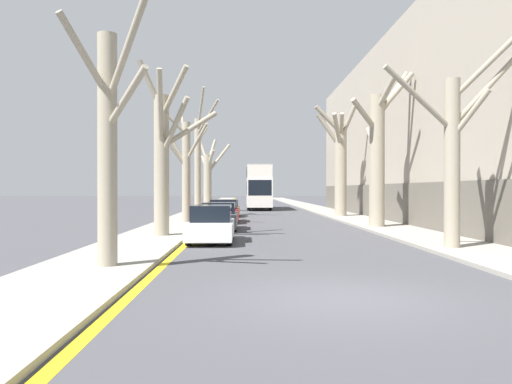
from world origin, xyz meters
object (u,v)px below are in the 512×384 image
street_tree_left_3 (199,160)px  street_tree_left_2 (185,165)px  street_tree_right_2 (340,163)px  parked_car_0 (211,225)px  street_tree_left_1 (164,154)px  parked_car_1 (219,217)px  double_decker_bus (258,185)px  street_tree_right_1 (378,152)px  street_tree_left_0 (108,141)px  street_tree_right_0 (455,149)px  parked_car_2 (224,211)px  parked_car_3 (227,208)px  street_tree_left_4 (208,177)px

street_tree_left_3 → street_tree_left_2: bearing=-90.4°
street_tree_right_2 → parked_car_0: 19.28m
street_tree_left_1 → parked_car_1: (2.12, 4.32, -2.88)m
double_decker_bus → parked_car_1: double_decker_bus is taller
street_tree_right_1 → street_tree_left_0: bearing=-128.1°
street_tree_right_0 → street_tree_right_2: bearing=89.9°
street_tree_left_2 → parked_car_2: bearing=32.9°
street_tree_left_1 → parked_car_3: bearing=82.9°
street_tree_right_1 → parked_car_0: size_ratio=2.06×
street_tree_right_0 → parked_car_1: 12.55m
parked_car_3 → street_tree_left_1: bearing=-97.1°
street_tree_left_3 → street_tree_right_0: size_ratio=1.31×
street_tree_right_1 → parked_car_2: street_tree_right_1 is taller
parked_car_2 → street_tree_right_0: bearing=-60.9°
parked_car_2 → parked_car_3: 6.68m
street_tree_left_4 → street_tree_left_0: bearing=-90.1°
parked_car_3 → double_decker_bus: bearing=78.9°
street_tree_left_2 → parked_car_1: bearing=-63.1°
street_tree_left_4 → street_tree_right_0: (10.39, -30.00, 0.17)m
street_tree_left_1 → parked_car_1: 5.61m
street_tree_left_0 → double_decker_bus: size_ratio=0.63×
street_tree_right_1 → street_tree_right_2: size_ratio=1.02×
double_decker_bus → parked_car_1: (-2.75, -26.62, -1.88)m
street_tree_left_0 → street_tree_left_4: (0.06, 33.79, -0.04)m
street_tree_left_3 → double_decker_bus: street_tree_left_3 is taller
street_tree_left_3 → street_tree_right_1: size_ratio=1.13×
street_tree_left_1 → street_tree_left_3: bearing=90.3°
street_tree_left_4 → parked_car_2: bearing=-82.1°
street_tree_left_2 → street_tree_right_1: size_ratio=0.85×
street_tree_left_0 → street_tree_left_2: size_ratio=0.92×
street_tree_left_4 → parked_car_3: bearing=-76.0°
street_tree_left_4 → street_tree_right_0: 31.75m
street_tree_left_4 → double_decker_bus: size_ratio=0.66×
street_tree_left_3 → parked_car_2: street_tree_left_3 is taller
street_tree_left_0 → street_tree_right_0: size_ratio=0.91×
parked_car_3 → street_tree_right_0: bearing=-69.0°
double_decker_bus → parked_car_2: 20.94m
street_tree_left_1 → double_decker_bus: size_ratio=0.71×
street_tree_right_0 → street_tree_right_1: size_ratio=0.86×
street_tree_left_1 → street_tree_right_0: 11.43m
street_tree_left_2 → street_tree_right_1: 11.31m
street_tree_left_4 → street_tree_right_0: size_ratio=0.95×
street_tree_left_2 → parked_car_1: street_tree_left_2 is taller
street_tree_right_1 → parked_car_1: (-8.31, -0.52, -3.38)m
parked_car_1 → parked_car_2: bearing=90.0°
parked_car_1 → parked_car_3: bearing=90.0°
street_tree_left_1 → street_tree_left_3: street_tree_left_3 is taller
parked_car_0 → street_tree_right_0: bearing=-20.5°
street_tree_right_2 → parked_car_2: 10.39m
street_tree_left_2 → street_tree_left_4: street_tree_left_2 is taller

